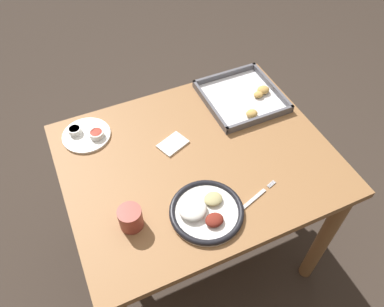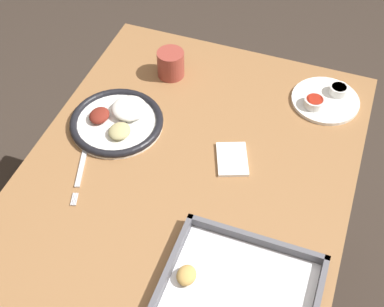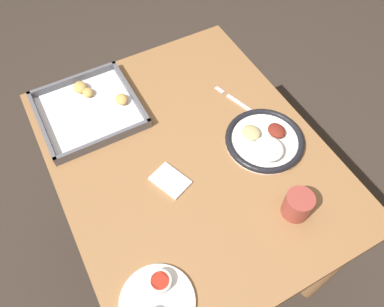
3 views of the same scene
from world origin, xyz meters
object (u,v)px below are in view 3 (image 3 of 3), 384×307
fork (243,106)px  napkin (170,181)px  baking_tray (89,108)px  saucer_plate (157,301)px  drinking_cup (298,205)px  dinner_plate (265,141)px

fork → napkin: 0.37m
fork → baking_tray: 0.51m
napkin → saucer_plate: bearing=148.2°
saucer_plate → drinking_cup: drinking_cup is taller
dinner_plate → fork: 0.16m
dinner_plate → drinking_cup: bearing=165.6°
dinner_plate → baking_tray: dinner_plate is taller
dinner_plate → fork: size_ratio=1.14×
baking_tray → dinner_plate: bearing=-131.6°
dinner_plate → baking_tray: (0.38, 0.43, -0.00)m
dinner_plate → napkin: 0.32m
drinking_cup → dinner_plate: bearing=-14.4°
saucer_plate → napkin: saucer_plate is taller
dinner_plate → fork: bearing=-8.5°
fork → drinking_cup: bearing=150.2°
fork → drinking_cup: drinking_cup is taller
drinking_cup → fork: bearing=-12.0°
drinking_cup → napkin: bearing=46.2°
fork → saucer_plate: 0.67m
baking_tray → napkin: size_ratio=2.51×
saucer_plate → napkin: bearing=-31.8°
saucer_plate → baking_tray: size_ratio=0.58×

